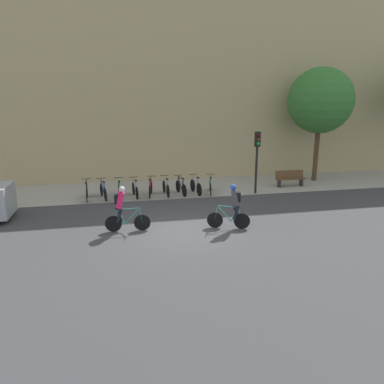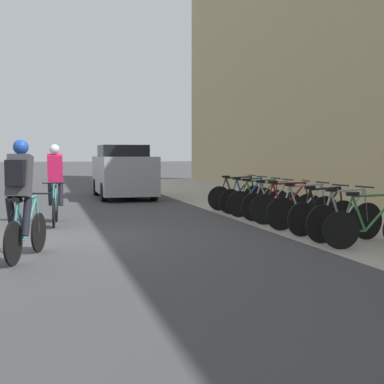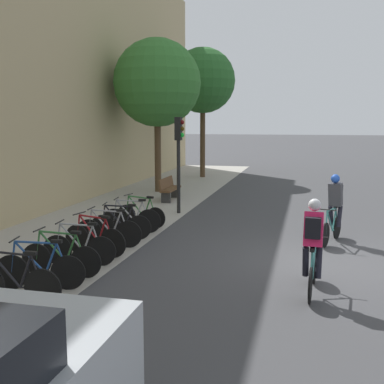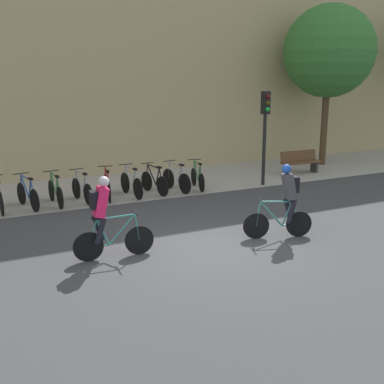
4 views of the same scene
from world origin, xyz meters
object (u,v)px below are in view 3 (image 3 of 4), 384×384
object	(u,v)px
parked_bike_5	(109,231)
parked_bike_0	(15,282)
parked_bike_7	(131,218)
parked_bike_8	(141,214)
parked_bike_2	(61,257)
traffic_light_pole	(179,147)
parked_bike_3	(79,247)
parked_bike_6	(121,225)
cyclist_pink	(313,245)
bench	(169,188)
cyclist_grey	(334,205)
parked_bike_1	(40,269)
parked_bike_4	(95,238)

from	to	relation	value
parked_bike_5	parked_bike_0	bearing A→B (deg)	-180.00
parked_bike_7	parked_bike_8	size ratio (longest dim) A/B	1.03
parked_bike_2	traffic_light_pole	world-z (taller)	traffic_light_pole
parked_bike_3	parked_bike_6	world-z (taller)	same
cyclist_pink	traffic_light_pole	world-z (taller)	traffic_light_pole
parked_bike_5	bench	bearing A→B (deg)	4.26
parked_bike_6	bench	size ratio (longest dim) A/B	0.95
parked_bike_6	parked_bike_3	bearing A→B (deg)	-180.00
cyclist_pink	parked_bike_6	xyz separation A→B (m)	(3.10, 4.87, -0.55)
cyclist_pink	parked_bike_2	size ratio (longest dim) A/B	1.03
cyclist_pink	cyclist_grey	world-z (taller)	cyclist_pink
parked_bike_0	parked_bike_7	size ratio (longest dim) A/B	1.03
parked_bike_1	traffic_light_pole	world-z (taller)	traffic_light_pole
parked_bike_8	parked_bike_0	bearing A→B (deg)	180.00
parked_bike_3	bench	bearing A→B (deg)	3.49
parked_bike_3	parked_bike_4	size ratio (longest dim) A/B	0.99
cyclist_pink	parked_bike_6	distance (m)	5.79
parked_bike_4	parked_bike_7	distance (m)	2.36
traffic_light_pole	parked_bike_8	bearing A→B (deg)	167.09
cyclist_grey	parked_bike_5	distance (m)	5.75
cyclist_grey	parked_bike_7	xyz separation A→B (m)	(-0.28, 5.42, -0.55)
parked_bike_1	parked_bike_6	distance (m)	3.92
parked_bike_8	parked_bike_2	bearing A→B (deg)	-180.00
parked_bike_5	bench	xyz separation A→B (m)	(7.12, 0.53, 0.07)
parked_bike_7	parked_bike_8	xyz separation A→B (m)	(0.78, -0.00, -0.02)
cyclist_grey	parked_bike_7	world-z (taller)	cyclist_grey
parked_bike_2	bench	xyz separation A→B (m)	(9.48, 0.53, 0.08)
parked_bike_1	parked_bike_5	bearing A→B (deg)	0.01
cyclist_grey	parked_bike_4	distance (m)	6.05
bench	parked_bike_1	bearing A→B (deg)	-177.03
cyclist_grey	parked_bike_7	bearing A→B (deg)	93.00
cyclist_pink	parked_bike_6	size ratio (longest dim) A/B	1.10
parked_bike_2	parked_bike_6	size ratio (longest dim) A/B	1.06
parked_bike_7	bench	distance (m)	5.58
cyclist_pink	parked_bike_7	size ratio (longest dim) A/B	1.07
parked_bike_4	bench	bearing A→B (deg)	3.84
cyclist_pink	parked_bike_8	xyz separation A→B (m)	(4.66, 4.87, -0.56)
cyclist_pink	parked_bike_4	world-z (taller)	cyclist_pink
parked_bike_1	parked_bike_6	world-z (taller)	parked_bike_1
parked_bike_1	parked_bike_5	world-z (taller)	parked_bike_5
cyclist_grey	parked_bike_6	bearing A→B (deg)	101.15
parked_bike_1	parked_bike_3	xyz separation A→B (m)	(1.57, 0.00, -0.00)
parked_bike_1	parked_bike_2	distance (m)	0.78
parked_bike_2	parked_bike_4	world-z (taller)	parked_bike_4
parked_bike_0	parked_bike_3	size ratio (longest dim) A/B	1.05
parked_bike_1	parked_bike_2	size ratio (longest dim) A/B	0.98
cyclist_grey	parked_bike_2	size ratio (longest dim) A/B	1.03
parked_bike_1	bench	world-z (taller)	parked_bike_1
cyclist_grey	parked_bike_0	distance (m)	7.94
parked_bike_0	parked_bike_6	distance (m)	4.71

